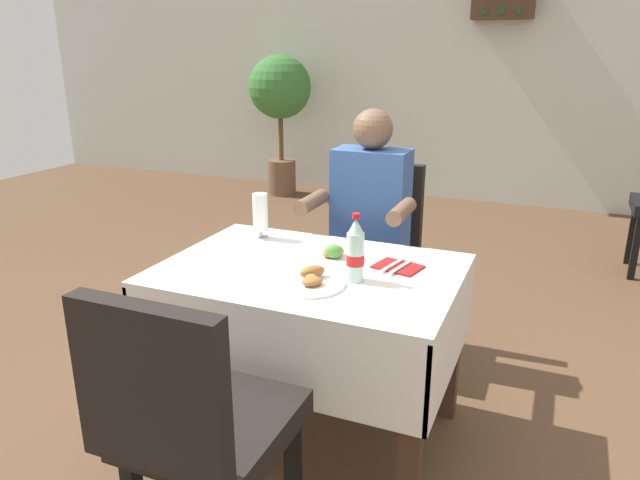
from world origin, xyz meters
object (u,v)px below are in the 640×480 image
(napkin_cutlery_set, at_px, (398,267))
(seated_diner_far, at_px, (367,225))
(plate_far_diner, at_px, (334,255))
(plate_near_camera, at_px, (310,281))
(beer_glass_left, at_px, (260,215))
(cola_bottle_primary, at_px, (355,252))
(potted_plant_corner, at_px, (280,97))
(chair_near_camera_side, at_px, (194,422))
(chair_far_diner_seat, at_px, (372,249))
(main_dining_table, at_px, (310,309))

(napkin_cutlery_set, bearing_deg, seated_diner_far, 119.18)
(plate_far_diner, xyz_separation_m, napkin_cutlery_set, (0.26, 0.01, -0.01))
(plate_near_camera, bearing_deg, beer_glass_left, 135.54)
(cola_bottle_primary, relative_size, potted_plant_corner, 0.17)
(cola_bottle_primary, bearing_deg, chair_near_camera_side, -105.44)
(plate_near_camera, relative_size, plate_far_diner, 1.09)
(cola_bottle_primary, bearing_deg, plate_near_camera, -143.35)
(plate_far_diner, bearing_deg, beer_glass_left, 161.37)
(seated_diner_far, bearing_deg, cola_bottle_primary, -74.79)
(cola_bottle_primary, height_order, napkin_cutlery_set, cola_bottle_primary)
(chair_near_camera_side, bearing_deg, chair_far_diner_seat, 90.00)
(chair_far_diner_seat, xyz_separation_m, cola_bottle_primary, (0.20, -0.85, 0.28))
(chair_far_diner_seat, bearing_deg, main_dining_table, -90.00)
(chair_near_camera_side, distance_m, plate_far_diner, 0.93)
(potted_plant_corner, bearing_deg, chair_near_camera_side, -66.36)
(seated_diner_far, distance_m, plate_far_diner, 0.57)
(seated_diner_far, bearing_deg, chair_far_diner_seat, 90.89)
(beer_glass_left, xyz_separation_m, potted_plant_corner, (-1.63, 3.48, 0.20))
(plate_far_diner, relative_size, beer_glass_left, 1.19)
(seated_diner_far, relative_size, cola_bottle_primary, 5.03)
(chair_near_camera_side, bearing_deg, plate_far_diner, 86.72)
(plate_far_diner, relative_size, potted_plant_corner, 0.16)
(chair_far_diner_seat, bearing_deg, plate_near_camera, -85.81)
(chair_far_diner_seat, bearing_deg, cola_bottle_primary, -76.56)
(main_dining_table, relative_size, chair_near_camera_side, 1.16)
(napkin_cutlery_set, bearing_deg, beer_glass_left, 169.23)
(chair_far_diner_seat, xyz_separation_m, napkin_cutlery_set, (0.31, -0.66, 0.18))
(chair_far_diner_seat, height_order, napkin_cutlery_set, chair_far_diner_seat)
(main_dining_table, distance_m, chair_far_diner_seat, 0.79)
(potted_plant_corner, bearing_deg, seated_diner_far, -57.01)
(chair_near_camera_side, relative_size, plate_near_camera, 3.75)
(beer_glass_left, distance_m, cola_bottle_primary, 0.63)
(beer_glass_left, relative_size, cola_bottle_primary, 0.80)
(main_dining_table, height_order, chair_near_camera_side, chair_near_camera_side)
(plate_near_camera, bearing_deg, potted_plant_corner, 117.78)
(chair_near_camera_side, relative_size, beer_glass_left, 4.85)
(main_dining_table, xyz_separation_m, napkin_cutlery_set, (0.31, 0.13, 0.18))
(main_dining_table, xyz_separation_m, plate_near_camera, (0.07, -0.16, 0.19))
(seated_diner_far, height_order, napkin_cutlery_set, seated_diner_far)
(plate_near_camera, xyz_separation_m, potted_plant_corner, (-2.05, 3.89, 0.29))
(plate_far_diner, height_order, potted_plant_corner, potted_plant_corner)
(chair_far_diner_seat, relative_size, napkin_cutlery_set, 4.94)
(plate_far_diner, bearing_deg, main_dining_table, -113.88)
(chair_far_diner_seat, relative_size, cola_bottle_primary, 3.88)
(chair_near_camera_side, xyz_separation_m, seated_diner_far, (0.00, 1.47, 0.16))
(potted_plant_corner, bearing_deg, cola_bottle_primary, -60.07)
(main_dining_table, bearing_deg, chair_far_diner_seat, 90.00)
(seated_diner_far, xyz_separation_m, cola_bottle_primary, (0.20, -0.74, 0.13))
(main_dining_table, distance_m, plate_near_camera, 0.25)
(seated_diner_far, distance_m, beer_glass_left, 0.56)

